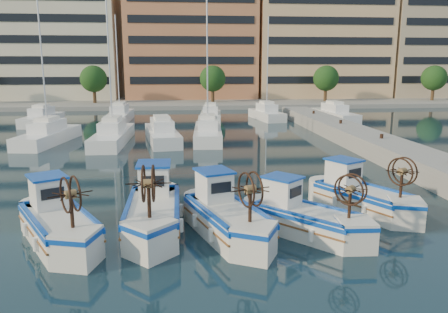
% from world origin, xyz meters
% --- Properties ---
extents(ground, '(300.00, 300.00, 0.00)m').
position_xyz_m(ground, '(0.00, 0.00, 0.00)').
color(ground, '#172F3D').
rests_on(ground, ground).
extents(quay, '(3.00, 60.00, 1.20)m').
position_xyz_m(quay, '(13.00, 8.00, 0.60)').
color(quay, gray).
rests_on(quay, ground).
extents(waterfront, '(180.00, 40.00, 25.60)m').
position_xyz_m(waterfront, '(9.23, 65.04, 11.10)').
color(waterfront, gray).
rests_on(waterfront, ground).
extents(yacht_marina, '(38.55, 23.73, 11.50)m').
position_xyz_m(yacht_marina, '(-3.30, 27.41, 0.53)').
color(yacht_marina, white).
rests_on(yacht_marina, ground).
extents(fishing_boat_a, '(3.72, 4.64, 2.81)m').
position_xyz_m(fishing_boat_a, '(-5.21, 0.34, 0.78)').
color(fishing_boat_a, silver).
rests_on(fishing_boat_a, ground).
extents(fishing_boat_b, '(2.01, 4.83, 3.00)m').
position_xyz_m(fishing_boat_b, '(-1.91, 1.21, 0.83)').
color(fishing_boat_b, silver).
rests_on(fishing_boat_b, ground).
extents(fishing_boat_c, '(3.14, 4.68, 2.83)m').
position_xyz_m(fishing_boat_c, '(0.77, 0.47, 0.78)').
color(fishing_boat_c, silver).
rests_on(fishing_boat_c, ground).
extents(fishing_boat_d, '(3.94, 4.08, 2.60)m').
position_xyz_m(fishing_boat_d, '(3.63, 0.22, 0.72)').
color(fishing_boat_d, silver).
rests_on(fishing_boat_d, ground).
extents(fishing_boat_e, '(3.54, 4.47, 2.70)m').
position_xyz_m(fishing_boat_e, '(6.78, 2.51, 0.74)').
color(fishing_boat_e, silver).
rests_on(fishing_boat_e, ground).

